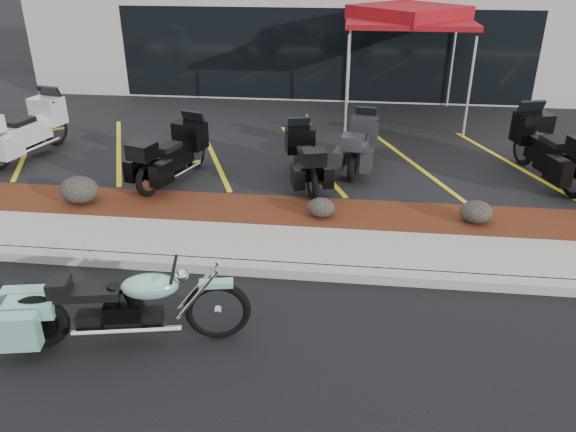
# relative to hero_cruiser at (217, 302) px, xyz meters

# --- Properties ---
(ground) EXTENTS (90.00, 90.00, 0.00)m
(ground) POSITION_rel_hero_cruiser_xyz_m (0.60, 0.66, -0.53)
(ground) COLOR black
(ground) RESTS_ON ground
(curb) EXTENTS (24.00, 0.25, 0.15)m
(curb) POSITION_rel_hero_cruiser_xyz_m (0.60, 1.56, -0.46)
(curb) COLOR gray
(curb) RESTS_ON ground
(sidewalk) EXTENTS (24.00, 1.20, 0.15)m
(sidewalk) POSITION_rel_hero_cruiser_xyz_m (0.60, 2.26, -0.46)
(sidewalk) COLOR gray
(sidewalk) RESTS_ON ground
(mulch_bed) EXTENTS (24.00, 1.20, 0.16)m
(mulch_bed) POSITION_rel_hero_cruiser_xyz_m (0.60, 3.46, -0.45)
(mulch_bed) COLOR #3A190D
(mulch_bed) RESTS_ON ground
(upper_lot) EXTENTS (26.00, 9.60, 0.15)m
(upper_lot) POSITION_rel_hero_cruiser_xyz_m (0.60, 8.86, -0.46)
(upper_lot) COLOR black
(upper_lot) RESTS_ON ground
(dealership_building) EXTENTS (18.00, 8.16, 4.00)m
(dealership_building) POSITION_rel_hero_cruiser_xyz_m (0.60, 15.13, 1.47)
(dealership_building) COLOR #A8A198
(dealership_building) RESTS_ON ground
(boulder_left) EXTENTS (0.70, 0.58, 0.49)m
(boulder_left) POSITION_rel_hero_cruiser_xyz_m (-3.34, 3.34, -0.12)
(boulder_left) COLOR black
(boulder_left) RESTS_ON mulch_bed
(boulder_mid) EXTENTS (0.48, 0.40, 0.34)m
(boulder_mid) POSITION_rel_hero_cruiser_xyz_m (1.05, 3.27, -0.20)
(boulder_mid) COLOR black
(boulder_mid) RESTS_ON mulch_bed
(boulder_right) EXTENTS (0.54, 0.45, 0.39)m
(boulder_right) POSITION_rel_hero_cruiser_xyz_m (3.66, 3.34, -0.18)
(boulder_right) COLOR black
(boulder_right) RESTS_ON mulch_bed
(hero_cruiser) EXTENTS (3.11, 1.33, 1.06)m
(hero_cruiser) POSITION_rel_hero_cruiser_xyz_m (0.00, 0.00, 0.00)
(hero_cruiser) COLOR #77B9AB
(hero_cruiser) RESTS_ON ground
(touring_white) EXTENTS (1.44, 2.53, 1.39)m
(touring_white) POSITION_rel_hero_cruiser_xyz_m (-5.33, 6.41, 0.31)
(touring_white) COLOR silver
(touring_white) RESTS_ON upper_lot
(touring_black_front) EXTENTS (1.46, 2.29, 1.25)m
(touring_black_front) POSITION_rel_hero_cruiser_xyz_m (-1.70, 5.28, 0.24)
(touring_black_front) COLOR black
(touring_black_front) RESTS_ON upper_lot
(touring_black_mid) EXTENTS (1.27, 2.11, 1.15)m
(touring_black_mid) POSITION_rel_hero_cruiser_xyz_m (0.45, 5.40, 0.19)
(touring_black_mid) COLOR black
(touring_black_mid) RESTS_ON upper_lot
(touring_grey) EXTENTS (1.08, 2.08, 1.15)m
(touring_grey) POSITION_rel_hero_cruiser_xyz_m (1.80, 6.37, 0.19)
(touring_grey) COLOR #2C2C31
(touring_grey) RESTS_ON upper_lot
(touring_black_rear) EXTENTS (1.54, 2.56, 1.40)m
(touring_black_rear) POSITION_rel_hero_cruiser_xyz_m (5.15, 6.31, 0.32)
(touring_black_rear) COLOR black
(touring_black_rear) RESTS_ON upper_lot
(traffic_cone) EXTENTS (0.41, 0.41, 0.44)m
(traffic_cone) POSITION_rel_hero_cruiser_xyz_m (0.38, 8.25, -0.16)
(traffic_cone) COLOR #CF5D06
(traffic_cone) RESTS_ON upper_lot
(popup_canopy) EXTENTS (3.25, 3.25, 2.88)m
(popup_canopy) POSITION_rel_hero_cruiser_xyz_m (2.79, 9.61, 2.24)
(popup_canopy) COLOR silver
(popup_canopy) RESTS_ON upper_lot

